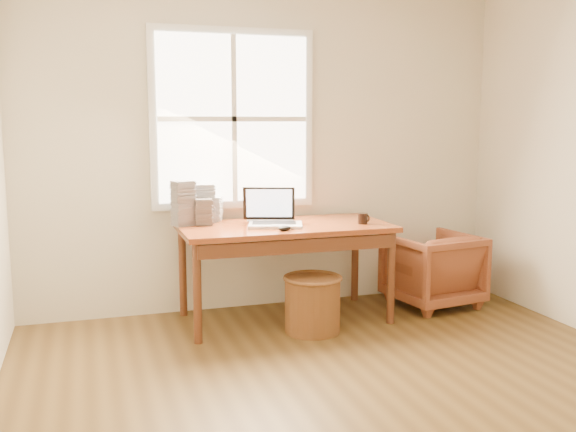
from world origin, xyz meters
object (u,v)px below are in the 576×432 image
Objects in this scene: coffee_mug at (363,219)px; cd_stack_a at (205,203)px; desk at (285,227)px; laptop at (275,206)px; wicker_stool at (313,305)px; armchair at (432,269)px.

coffee_mug is 1.23m from cd_stack_a.
laptop reaches higher than desk.
desk is 3.80× the size of laptop.
wicker_stool is 4.85× the size of coffee_mug.
coffee_mug reaches higher than desk.
coffee_mug is (0.67, -0.10, -0.11)m from laptop.
coffee_mug is at bearing -21.50° from cd_stack_a.
laptop is at bearing -37.14° from cd_stack_a.
wicker_stool is (0.10, -0.35, -0.53)m from desk.
armchair is at bearing 16.15° from wicker_stool.
desk is 2.37× the size of armchair.
desk is at bearing 106.45° from wicker_stool.
laptop is at bearing -6.05° from armchair.
laptop is 1.41× the size of cd_stack_a.
desk is 0.20m from laptop.
desk is 5.34× the size of cd_stack_a.
desk is 0.60m from coffee_mug.
desk is 0.65m from cd_stack_a.
armchair is 1.97m from cd_stack_a.
wicker_stool is at bearing 7.90° from armchair.
cd_stack_a is at bearing 160.33° from laptop.
armchair is at bearing 5.32° from coffee_mug.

